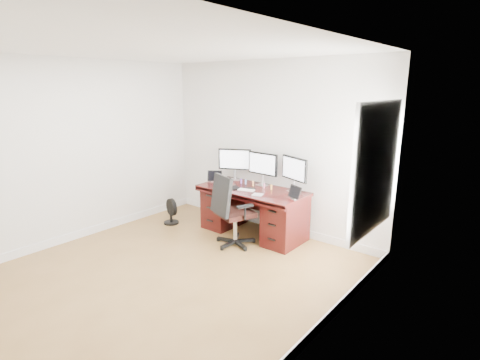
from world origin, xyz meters
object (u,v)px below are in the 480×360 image
Objects in this scene: monitor_center at (263,165)px; keyboard at (246,190)px; floor_fan at (171,212)px; desk at (253,210)px; office_chair at (232,222)px.

keyboard is at bearing -89.99° from monitor_center.
monitor_center reaches higher than floor_fan.
desk is at bearing 68.11° from keyboard.
desk is 0.55m from office_chair.
office_chair is 0.56m from keyboard.
monitor_center is at bearing 71.26° from keyboard.
floor_fan is 1.79m from monitor_center.
floor_fan is 1.76× the size of keyboard.
keyboard is (-0.01, -0.16, 0.36)m from desk.
desk is 0.72m from monitor_center.
office_chair is 2.46× the size of floor_fan.
floor_fan is 1.50m from keyboard.
desk is 1.48m from floor_fan.
desk is at bearing 36.00° from floor_fan.
monitor_center reaches higher than keyboard.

